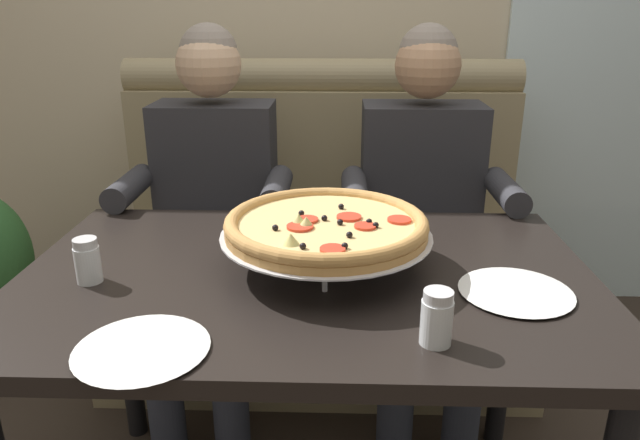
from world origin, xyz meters
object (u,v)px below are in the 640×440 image
at_px(pizza, 326,226).
at_px(patio_chair, 566,149).
at_px(diner_right, 423,204).
at_px(plate_near_right, 516,289).
at_px(dining_table, 307,307).
at_px(plate_near_left, 142,346).
at_px(shaker_pepper_flakes, 88,264).
at_px(booth_bench, 320,257).
at_px(shaker_parmesan, 436,321).
at_px(diner_left, 212,202).

xyz_separation_m(pizza, patio_chair, (1.38, 2.21, -0.33)).
bearing_deg(diner_right, plate_near_right, -82.33).
relative_size(dining_table, pizza, 2.70).
distance_m(pizza, patio_chair, 2.62).
xyz_separation_m(dining_table, plate_near_right, (0.45, -0.09, 0.10)).
bearing_deg(plate_near_left, shaker_pepper_flakes, 126.66).
relative_size(booth_bench, shaker_parmesan, 15.02).
bearing_deg(booth_bench, diner_right, -37.28).
height_order(diner_right, plate_near_right, diner_right).
distance_m(dining_table, diner_left, 0.72).
xyz_separation_m(dining_table, diner_right, (0.35, 0.62, 0.05)).
height_order(shaker_parmesan, patio_chair, patio_chair).
height_order(pizza, shaker_parmesan, pizza).
distance_m(pizza, plate_near_right, 0.43).
distance_m(dining_table, shaker_parmesan, 0.41).
bearing_deg(shaker_pepper_flakes, plate_near_left, -53.34).
distance_m(diner_right, plate_near_right, 0.72).
relative_size(shaker_pepper_flakes, patio_chair, 0.12).
distance_m(booth_bench, diner_left, 0.54).
height_order(shaker_pepper_flakes, shaker_parmesan, shaker_parmesan).
relative_size(plate_near_left, patio_chair, 0.28).
bearing_deg(patio_chair, shaker_parmesan, -114.85).
bearing_deg(plate_near_right, pizza, 162.88).
distance_m(shaker_pepper_flakes, patio_chair, 2.99).
bearing_deg(shaker_pepper_flakes, booth_bench, 63.61).
xyz_separation_m(booth_bench, diner_right, (0.35, -0.27, 0.31)).
xyz_separation_m(shaker_pepper_flakes, plate_near_left, (0.20, -0.27, -0.03)).
distance_m(shaker_pepper_flakes, plate_near_left, 0.34).
distance_m(booth_bench, plate_near_right, 1.14).
relative_size(plate_near_right, patio_chair, 0.28).
bearing_deg(plate_near_left, pizza, 49.38).
distance_m(booth_bench, diner_right, 0.54).
height_order(shaker_parmesan, plate_near_right, shaker_parmesan).
bearing_deg(dining_table, patio_chair, 57.63).
xyz_separation_m(diner_left, patio_chair, (1.77, 1.62, -0.19)).
relative_size(diner_left, shaker_parmesan, 12.31).
xyz_separation_m(pizza, shaker_parmesan, (0.20, -0.32, -0.06)).
height_order(pizza, plate_near_left, pizza).
bearing_deg(plate_near_left, booth_bench, 77.50).
distance_m(shaker_parmesan, plate_near_left, 0.52).
bearing_deg(dining_table, shaker_parmesan, -49.88).
relative_size(diner_left, diner_right, 1.00).
distance_m(diner_left, shaker_parmesan, 1.10).
bearing_deg(diner_left, pizza, -56.39).
distance_m(plate_near_right, patio_chair, 2.54).
relative_size(diner_left, plate_near_right, 5.34).
relative_size(booth_bench, shaker_pepper_flakes, 15.41).
bearing_deg(diner_right, shaker_pepper_flakes, -140.13).
height_order(diner_right, pizza, diner_right).
bearing_deg(plate_near_left, plate_near_right, 18.71).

